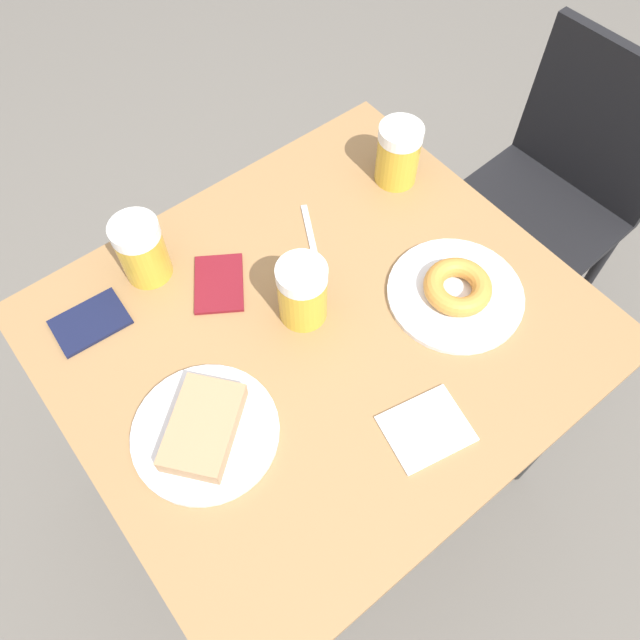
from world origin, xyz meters
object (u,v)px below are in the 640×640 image
plate_with_cake (204,430)px  beer_mug_right (302,292)px  beer_mug_center (398,154)px  plate_with_donut (456,291)px  beer_mug_left (142,250)px  fork (312,241)px  napkin_folded (426,429)px  chair (561,181)px  passport_far_edge (90,322)px  passport_near_edge (219,283)px

plate_with_cake → beer_mug_right: bearing=107.9°
beer_mug_center → plate_with_donut: bearing=-21.0°
beer_mug_left → beer_mug_right: same height
fork → napkin_folded: bearing=-12.3°
chair → plate_with_cake: size_ratio=3.60×
chair → fork: size_ratio=5.16×
passport_far_edge → napkin_folded: bearing=32.7°
passport_far_edge → beer_mug_left: bearing=103.3°
plate_with_cake → passport_far_edge: (-0.30, -0.05, -0.01)m
chair → plate_with_donut: chair is taller
plate_with_cake → napkin_folded: (0.21, 0.28, -0.01)m
plate_with_cake → beer_mug_center: beer_mug_center is taller
plate_with_cake → beer_mug_left: size_ratio=1.82×
beer_mug_center → passport_near_edge: size_ratio=0.84×
chair → beer_mug_right: (0.03, -0.84, 0.30)m
plate_with_donut → beer_mug_left: bearing=-133.8°
beer_mug_right → chair: bearing=91.8°
plate_with_donut → chair: bearing=105.5°
plate_with_cake → fork: size_ratio=1.43×
plate_with_donut → beer_mug_right: bearing=-120.8°
chair → beer_mug_center: beer_mug_center is taller
beer_mug_right → passport_near_edge: 0.18m
plate_with_donut → passport_far_edge: 0.65m
beer_mug_left → chair: bearing=77.6°
chair → passport_far_edge: chair is taller
chair → napkin_folded: size_ratio=5.66×
chair → beer_mug_center: 0.59m
beer_mug_right → passport_far_edge: size_ratio=0.99×
beer_mug_center → napkin_folded: bearing=-36.6°
plate_with_cake → plate_with_donut: 0.50m
beer_mug_left → passport_far_edge: size_ratio=0.99×
plate_with_cake → beer_mug_center: (-0.23, 0.61, 0.05)m
plate_with_donut → passport_far_edge: (-0.36, -0.55, -0.01)m
beer_mug_left → passport_near_edge: size_ratio=0.84×
plate_with_cake → beer_mug_right: (-0.08, 0.26, 0.05)m
plate_with_donut → beer_mug_left: (-0.39, -0.41, 0.05)m
fork → passport_far_edge: passport_far_edge is taller
chair → napkin_folded: chair is taller
beer_mug_right → passport_near_edge: beer_mug_right is taller
plate_with_cake → passport_near_edge: 0.29m
chair → beer_mug_right: bearing=-91.4°
plate_with_cake → plate_with_donut: plate_with_donut is taller
plate_with_donut → plate_with_cake: bearing=-96.6°
passport_near_edge → plate_with_donut: bearing=48.5°
beer_mug_left → passport_near_edge: bearing=38.9°
fork → plate_with_donut: bearing=26.3°
chair → beer_mug_left: size_ratio=6.56×
chair → beer_mug_center: bearing=-106.4°
plate_with_donut → beer_mug_right: size_ratio=1.90×
beer_mug_center → passport_near_edge: beer_mug_center is taller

